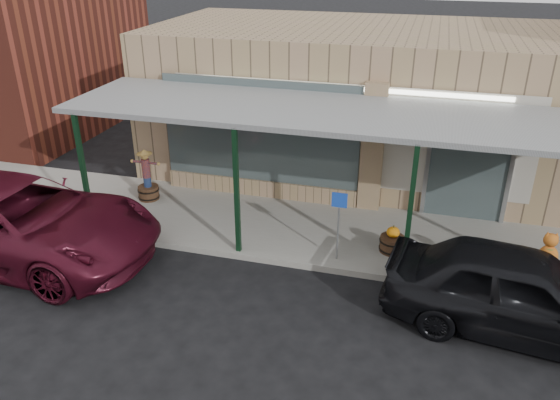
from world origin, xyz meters
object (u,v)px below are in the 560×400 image
(parked_sedan, at_px, (521,293))
(car_maroon, at_px, (18,221))
(barrel_scarecrow, at_px, (148,182))
(barrel_pumpkin, at_px, (392,242))
(handicap_sign, at_px, (339,217))

(parked_sedan, xyz_separation_m, car_maroon, (-10.31, -0.20, 0.06))
(barrel_scarecrow, height_order, barrel_pumpkin, barrel_scarecrow)
(barrel_pumpkin, xyz_separation_m, parked_sedan, (2.38, -1.94, 0.43))
(barrel_scarecrow, bearing_deg, parked_sedan, -19.47)
(parked_sedan, bearing_deg, car_maroon, 98.49)
(parked_sedan, relative_size, car_maroon, 0.79)
(barrel_pumpkin, relative_size, parked_sedan, 0.14)
(handicap_sign, bearing_deg, car_maroon, -166.65)
(barrel_scarecrow, distance_m, parked_sedan, 9.34)
(handicap_sign, height_order, parked_sedan, handicap_sign)
(barrel_pumpkin, height_order, parked_sedan, parked_sedan)
(barrel_pumpkin, height_order, car_maroon, car_maroon)
(barrel_scarecrow, xyz_separation_m, barrel_pumpkin, (6.48, -0.99, -0.24))
(barrel_pumpkin, bearing_deg, car_maroon, -164.93)
(barrel_pumpkin, bearing_deg, handicap_sign, -150.46)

